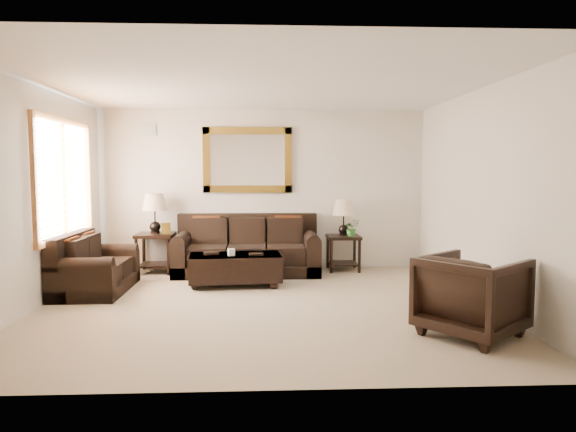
{
  "coord_description": "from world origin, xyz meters",
  "views": [
    {
      "loc": [
        0.03,
        -6.26,
        1.66
      ],
      "look_at": [
        0.34,
        0.6,
        1.06
      ],
      "focal_mm": 32.0,
      "sensor_mm": 36.0,
      "label": 1
    }
  ],
  "objects_px": {
    "coffee_table": "(235,266)",
    "end_table_right": "(344,224)",
    "sofa": "(247,252)",
    "loveseat": "(92,270)",
    "armchair": "(472,292)",
    "end_table_left": "(155,221)"
  },
  "relations": [
    {
      "from": "coffee_table",
      "to": "end_table_right",
      "type": "bearing_deg",
      "value": 26.3
    },
    {
      "from": "sofa",
      "to": "end_table_right",
      "type": "height_order",
      "value": "end_table_right"
    },
    {
      "from": "sofa",
      "to": "loveseat",
      "type": "xyz_separation_m",
      "value": [
        -2.1,
        -1.2,
        -0.05
      ]
    },
    {
      "from": "sofa",
      "to": "end_table_right",
      "type": "bearing_deg",
      "value": 5.23
    },
    {
      "from": "armchair",
      "to": "loveseat",
      "type": "bearing_deg",
      "value": 25.84
    },
    {
      "from": "end_table_left",
      "to": "coffee_table",
      "type": "bearing_deg",
      "value": -37.27
    },
    {
      "from": "coffee_table",
      "to": "armchair",
      "type": "relative_size",
      "value": 1.54
    },
    {
      "from": "loveseat",
      "to": "end_table_right",
      "type": "bearing_deg",
      "value": -70.0
    },
    {
      "from": "end_table_right",
      "to": "armchair",
      "type": "distance_m",
      "value": 3.57
    },
    {
      "from": "end_table_right",
      "to": "armchair",
      "type": "height_order",
      "value": "end_table_right"
    },
    {
      "from": "end_table_left",
      "to": "end_table_right",
      "type": "bearing_deg",
      "value": 0.49
    },
    {
      "from": "armchair",
      "to": "end_table_left",
      "type": "bearing_deg",
      "value": 9.61
    },
    {
      "from": "coffee_table",
      "to": "armchair",
      "type": "xyz_separation_m",
      "value": [
        2.51,
        -2.41,
        0.17
      ]
    },
    {
      "from": "sofa",
      "to": "coffee_table",
      "type": "distance_m",
      "value": 0.93
    },
    {
      "from": "end_table_left",
      "to": "armchair",
      "type": "distance_m",
      "value": 5.2
    },
    {
      "from": "loveseat",
      "to": "coffee_table",
      "type": "relative_size",
      "value": 1.03
    },
    {
      "from": "sofa",
      "to": "end_table_right",
      "type": "distance_m",
      "value": 1.66
    },
    {
      "from": "end_table_right",
      "to": "coffee_table",
      "type": "distance_m",
      "value": 2.1
    },
    {
      "from": "end_table_left",
      "to": "coffee_table",
      "type": "relative_size",
      "value": 0.93
    },
    {
      "from": "armchair",
      "to": "coffee_table",
      "type": "bearing_deg",
      "value": 7.43
    },
    {
      "from": "end_table_left",
      "to": "coffee_table",
      "type": "height_order",
      "value": "end_table_left"
    },
    {
      "from": "end_table_left",
      "to": "end_table_right",
      "type": "height_order",
      "value": "end_table_left"
    }
  ]
}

